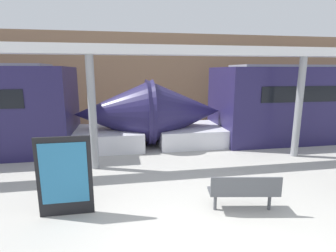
{
  "coord_description": "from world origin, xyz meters",
  "views": [
    {
      "loc": [
        -1.42,
        -3.47,
        2.95
      ],
      "look_at": [
        -0.13,
        3.77,
        1.4
      ],
      "focal_mm": 28.0,
      "sensor_mm": 36.0,
      "label": 1
    }
  ],
  "objects_px": {
    "bench_near": "(244,190)",
    "support_column_far": "(299,108)",
    "poster_board": "(65,176)",
    "support_column_near": "(92,114)",
    "train_left": "(335,103)"
  },
  "relations": [
    {
      "from": "bench_near",
      "to": "support_column_far",
      "type": "relative_size",
      "value": 0.45
    },
    {
      "from": "bench_near",
      "to": "poster_board",
      "type": "distance_m",
      "value": 3.73
    },
    {
      "from": "poster_board",
      "to": "support_column_near",
      "type": "bearing_deg",
      "value": 83.08
    },
    {
      "from": "train_left",
      "to": "support_column_near",
      "type": "relative_size",
      "value": 4.99
    },
    {
      "from": "bench_near",
      "to": "support_column_near",
      "type": "relative_size",
      "value": 0.45
    },
    {
      "from": "bench_near",
      "to": "train_left",
      "type": "bearing_deg",
      "value": 47.91
    },
    {
      "from": "train_left",
      "to": "poster_board",
      "type": "height_order",
      "value": "train_left"
    },
    {
      "from": "support_column_far",
      "to": "support_column_near",
      "type": "bearing_deg",
      "value": 180.0
    },
    {
      "from": "bench_near",
      "to": "support_column_near",
      "type": "distance_m",
      "value": 4.8
    },
    {
      "from": "train_left",
      "to": "support_column_near",
      "type": "bearing_deg",
      "value": -167.25
    },
    {
      "from": "train_left",
      "to": "bench_near",
      "type": "relative_size",
      "value": 11.21
    },
    {
      "from": "support_column_near",
      "to": "poster_board",
      "type": "bearing_deg",
      "value": -96.92
    },
    {
      "from": "bench_near",
      "to": "support_column_far",
      "type": "xyz_separation_m",
      "value": [
        3.48,
        3.21,
        1.22
      ]
    },
    {
      "from": "bench_near",
      "to": "poster_board",
      "type": "height_order",
      "value": "poster_board"
    },
    {
      "from": "support_column_near",
      "to": "support_column_far",
      "type": "relative_size",
      "value": 1.0
    }
  ]
}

